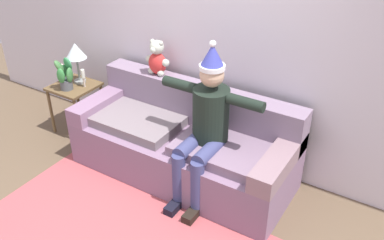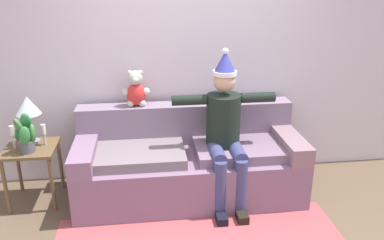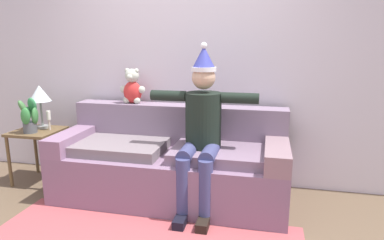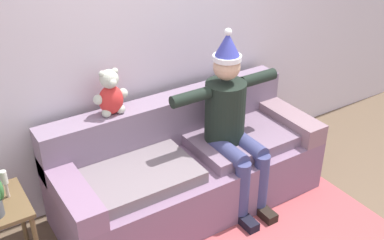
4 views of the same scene
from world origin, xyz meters
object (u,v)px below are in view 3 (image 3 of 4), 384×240
Objects in this scene: table_lamp at (40,95)px; candle_tall at (23,116)px; person_seated at (201,126)px; potted_plant at (29,116)px; side_table at (38,139)px; teddy_bear at (132,88)px; couch at (172,163)px; candle_short at (49,118)px.

table_lamp is 0.29m from candle_tall.
person_seated is at bearing -8.95° from table_lamp.
side_table is at bearing 92.02° from potted_plant.
candle_tall is (-0.14, -0.02, 0.26)m from side_table.
candle_tall is (-0.14, 0.09, -0.02)m from potted_plant.
table_lamp is (0.01, 0.10, 0.48)m from side_table.
person_seated is at bearing -27.73° from teddy_bear.
person_seated is at bearing -5.04° from candle_tall.
teddy_bear reaches higher than potted_plant.
couch is 1.47× the size of person_seated.
teddy_bear reaches higher than table_lamp.
candle_short is (-1.43, 0.07, 0.39)m from couch.
couch is 5.99× the size of teddy_bear.
table_lamp is at bearing -171.85° from teddy_bear.
teddy_bear is 0.98× the size of potted_plant.
candle_tall reaches higher than side_table.
person_seated is 1.94m from side_table.
teddy_bear reaches higher than candle_tall.
person_seated is at bearing -26.36° from couch.
person_seated is 1.01m from teddy_bear.
teddy_bear is at bearing 12.73° from candle_tall.
person_seated is 7.15× the size of candle_short.
teddy_bear is 1.26m from candle_tall.
teddy_bear is at bearing 152.27° from person_seated.
couch is at bearing -2.87° from candle_short.
couch is 4.67× the size of table_lamp.
person_seated reaches higher than candle_tall.
candle_tall is at bearing -171.73° from side_table.
potted_plant is (-1.91, 0.10, -0.02)m from person_seated.
person_seated reaches higher than table_lamp.
potted_plant is 1.62× the size of candle_tall.
table_lamp is 1.26× the size of potted_plant.
person_seated reaches higher than teddy_bear.
candle_tall is at bearing 179.60° from couch.
potted_plant is 0.17m from candle_tall.
person_seated is at bearing -6.00° from side_table.
table_lamp is at bearing 89.41° from potted_plant.
potted_plant reaches higher than couch.
teddy_bear is at bearing 13.31° from side_table.
potted_plant reaches higher than candle_short.
candle_short is (0.14, 0.04, 0.24)m from side_table.
couch is 3.81× the size of side_table.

